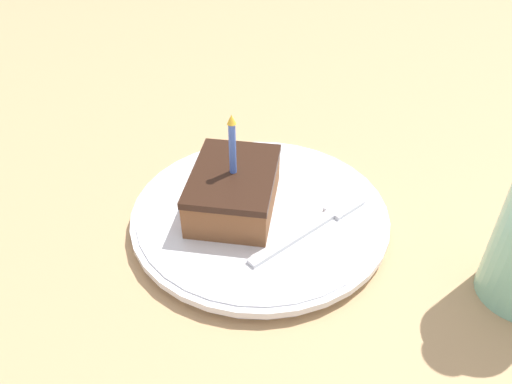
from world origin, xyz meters
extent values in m
cube|color=tan|center=(0.00, 0.00, -0.02)|extent=(2.40, 2.40, 0.04)
cylinder|color=silver|center=(0.00, 0.01, 0.01)|extent=(0.28, 0.28, 0.02)
cylinder|color=silver|center=(0.00, 0.01, 0.01)|extent=(0.29, 0.29, 0.01)
cube|color=brown|center=(-0.03, 0.01, 0.04)|extent=(0.09, 0.12, 0.04)
cube|color=black|center=(-0.03, 0.01, 0.06)|extent=(0.09, 0.12, 0.01)
cylinder|color=#4C72E0|center=(-0.03, 0.01, 0.10)|extent=(0.01, 0.01, 0.06)
cone|color=yellow|center=(-0.03, 0.01, 0.13)|extent=(0.01, 0.01, 0.01)
cube|color=silver|center=(0.04, -0.04, 0.02)|extent=(0.09, 0.10, 0.00)
cube|color=silver|center=(0.09, 0.03, 0.02)|extent=(0.05, 0.05, 0.00)
camera|label=1|loc=(0.06, -0.42, 0.39)|focal=35.00mm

